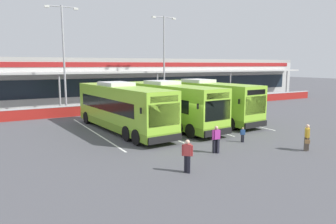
{
  "coord_description": "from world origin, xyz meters",
  "views": [
    {
      "loc": [
        -13.11,
        -17.51,
        5.14
      ],
      "look_at": [
        -1.46,
        3.0,
        1.6
      ],
      "focal_mm": 33.8,
      "sensor_mm": 36.0,
      "label": 1
    }
  ],
  "objects_px": {
    "coach_bus_centre": "(205,101)",
    "pedestrian_child": "(243,134)",
    "lamp_post_west": "(64,53)",
    "lamp_post_centre": "(164,55)",
    "pedestrian_in_dark_coat": "(216,138)",
    "pedestrian_near_bin": "(187,155)",
    "pedestrian_with_handbag": "(307,137)",
    "coach_bus_leftmost": "(122,108)",
    "coach_bus_left_centre": "(168,105)"
  },
  "relations": [
    {
      "from": "coach_bus_centre",
      "to": "pedestrian_child",
      "type": "distance_m",
      "value": 8.71
    },
    {
      "from": "lamp_post_west",
      "to": "lamp_post_centre",
      "type": "bearing_deg",
      "value": 5.2
    },
    {
      "from": "pedestrian_in_dark_coat",
      "to": "pedestrian_near_bin",
      "type": "bearing_deg",
      "value": -148.74
    },
    {
      "from": "pedestrian_with_handbag",
      "to": "lamp_post_west",
      "type": "bearing_deg",
      "value": 113.72
    },
    {
      "from": "pedestrian_near_bin",
      "to": "lamp_post_centre",
      "type": "distance_m",
      "value": 25.6
    },
    {
      "from": "pedestrian_in_dark_coat",
      "to": "pedestrian_child",
      "type": "distance_m",
      "value": 3.43
    },
    {
      "from": "pedestrian_in_dark_coat",
      "to": "coach_bus_leftmost",
      "type": "bearing_deg",
      "value": 105.89
    },
    {
      "from": "coach_bus_left_centre",
      "to": "lamp_post_west",
      "type": "height_order",
      "value": "lamp_post_west"
    },
    {
      "from": "coach_bus_left_centre",
      "to": "coach_bus_centre",
      "type": "bearing_deg",
      "value": 10.4
    },
    {
      "from": "coach_bus_centre",
      "to": "pedestrian_in_dark_coat",
      "type": "distance_m",
      "value": 11.15
    },
    {
      "from": "pedestrian_with_handbag",
      "to": "coach_bus_centre",
      "type": "bearing_deg",
      "value": 85.36
    },
    {
      "from": "pedestrian_child",
      "to": "lamp_post_centre",
      "type": "xyz_separation_m",
      "value": [
        4.61,
        19.2,
        5.75
      ]
    },
    {
      "from": "pedestrian_in_dark_coat",
      "to": "pedestrian_child",
      "type": "relative_size",
      "value": 1.61
    },
    {
      "from": "coach_bus_centre",
      "to": "pedestrian_in_dark_coat",
      "type": "relative_size",
      "value": 7.6
    },
    {
      "from": "lamp_post_west",
      "to": "coach_bus_left_centre",
      "type": "bearing_deg",
      "value": -60.27
    },
    {
      "from": "lamp_post_centre",
      "to": "coach_bus_centre",
      "type": "bearing_deg",
      "value": -99.36
    },
    {
      "from": "lamp_post_west",
      "to": "lamp_post_centre",
      "type": "relative_size",
      "value": 1.0
    },
    {
      "from": "pedestrian_near_bin",
      "to": "lamp_post_centre",
      "type": "xyz_separation_m",
      "value": [
        11.11,
        22.42,
        5.42
      ]
    },
    {
      "from": "pedestrian_in_dark_coat",
      "to": "lamp_post_centre",
      "type": "distance_m",
      "value": 22.51
    },
    {
      "from": "coach_bus_centre",
      "to": "pedestrian_with_handbag",
      "type": "distance_m",
      "value": 11.75
    },
    {
      "from": "lamp_post_west",
      "to": "pedestrian_in_dark_coat",
      "type": "bearing_deg",
      "value": -76.99
    },
    {
      "from": "coach_bus_left_centre",
      "to": "lamp_post_centre",
      "type": "xyz_separation_m",
      "value": [
        6.14,
        11.84,
        4.5
      ]
    },
    {
      "from": "coach_bus_left_centre",
      "to": "pedestrian_in_dark_coat",
      "type": "distance_m",
      "value": 8.78
    },
    {
      "from": "pedestrian_near_bin",
      "to": "coach_bus_leftmost",
      "type": "bearing_deg",
      "value": 85.43
    },
    {
      "from": "coach_bus_left_centre",
      "to": "coach_bus_centre",
      "type": "distance_m",
      "value": 4.39
    },
    {
      "from": "coach_bus_left_centre",
      "to": "pedestrian_with_handbag",
      "type": "xyz_separation_m",
      "value": [
        3.37,
        -10.89,
        -0.93
      ]
    },
    {
      "from": "pedestrian_child",
      "to": "pedestrian_near_bin",
      "type": "xyz_separation_m",
      "value": [
        -6.5,
        -3.22,
        0.33
      ]
    },
    {
      "from": "coach_bus_centre",
      "to": "coach_bus_leftmost",
      "type": "bearing_deg",
      "value": -175.08
    },
    {
      "from": "pedestrian_child",
      "to": "coach_bus_centre",
      "type": "bearing_deg",
      "value": 71.11
    },
    {
      "from": "coach_bus_leftmost",
      "to": "coach_bus_centre",
      "type": "distance_m",
      "value": 8.47
    },
    {
      "from": "coach_bus_centre",
      "to": "pedestrian_with_handbag",
      "type": "bearing_deg",
      "value": -94.64
    },
    {
      "from": "coach_bus_left_centre",
      "to": "lamp_post_centre",
      "type": "distance_m",
      "value": 14.07
    },
    {
      "from": "pedestrian_child",
      "to": "coach_bus_leftmost",
      "type": "bearing_deg",
      "value": 127.27
    },
    {
      "from": "pedestrian_child",
      "to": "lamp_post_west",
      "type": "relative_size",
      "value": 0.09
    },
    {
      "from": "pedestrian_child",
      "to": "lamp_post_west",
      "type": "xyz_separation_m",
      "value": [
        -7.65,
        18.08,
        5.75
      ]
    },
    {
      "from": "coach_bus_left_centre",
      "to": "lamp_post_centre",
      "type": "relative_size",
      "value": 1.12
    },
    {
      "from": "lamp_post_centre",
      "to": "pedestrian_near_bin",
      "type": "bearing_deg",
      "value": -116.37
    },
    {
      "from": "coach_bus_left_centre",
      "to": "pedestrian_with_handbag",
      "type": "bearing_deg",
      "value": -72.8
    },
    {
      "from": "pedestrian_child",
      "to": "lamp_post_west",
      "type": "distance_m",
      "value": 20.46
    },
    {
      "from": "coach_bus_leftmost",
      "to": "pedestrian_with_handbag",
      "type": "xyz_separation_m",
      "value": [
        7.5,
        -10.95,
        -0.93
      ]
    },
    {
      "from": "lamp_post_west",
      "to": "lamp_post_centre",
      "type": "distance_m",
      "value": 12.31
    },
    {
      "from": "pedestrian_with_handbag",
      "to": "pedestrian_near_bin",
      "type": "relative_size",
      "value": 1.0
    },
    {
      "from": "pedestrian_child",
      "to": "lamp_post_centre",
      "type": "bearing_deg",
      "value": 76.49
    },
    {
      "from": "coach_bus_leftmost",
      "to": "pedestrian_in_dark_coat",
      "type": "bearing_deg",
      "value": -74.11
    },
    {
      "from": "coach_bus_leftmost",
      "to": "pedestrian_near_bin",
      "type": "xyz_separation_m",
      "value": [
        -0.85,
        -10.65,
        -0.91
      ]
    },
    {
      "from": "coach_bus_left_centre",
      "to": "pedestrian_near_bin",
      "type": "bearing_deg",
      "value": -115.18
    },
    {
      "from": "pedestrian_with_handbag",
      "to": "pedestrian_child",
      "type": "xyz_separation_m",
      "value": [
        -1.84,
        3.53,
        -0.32
      ]
    },
    {
      "from": "pedestrian_near_bin",
      "to": "coach_bus_centre",
      "type": "bearing_deg",
      "value": 50.75
    },
    {
      "from": "pedestrian_with_handbag",
      "to": "pedestrian_child",
      "type": "relative_size",
      "value": 1.61
    },
    {
      "from": "pedestrian_with_handbag",
      "to": "coach_bus_left_centre",
      "type": "bearing_deg",
      "value": 107.2
    }
  ]
}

